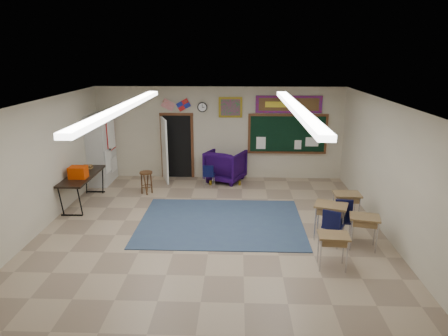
{
  "coord_description": "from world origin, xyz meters",
  "views": [
    {
      "loc": [
        0.6,
        -8.28,
        4.07
      ],
      "look_at": [
        0.25,
        1.5,
        1.2
      ],
      "focal_mm": 32.0,
      "sensor_mm": 36.0,
      "label": 1
    }
  ],
  "objects_px": {
    "student_desk_front_left": "(330,220)",
    "student_desk_front_right": "(346,206)",
    "folding_table": "(83,188)",
    "wingback_armchair": "(225,166)",
    "wooden_stool": "(146,182)"
  },
  "relations": [
    {
      "from": "wingback_armchair",
      "to": "student_desk_front_left",
      "type": "height_order",
      "value": "wingback_armchair"
    },
    {
      "from": "wingback_armchair",
      "to": "folding_table",
      "type": "distance_m",
      "value": 4.42
    },
    {
      "from": "folding_table",
      "to": "wooden_stool",
      "type": "distance_m",
      "value": 1.79
    },
    {
      "from": "wingback_armchair",
      "to": "folding_table",
      "type": "xyz_separation_m",
      "value": [
        -3.85,
        -2.17,
        -0.06
      ]
    },
    {
      "from": "student_desk_front_left",
      "to": "folding_table",
      "type": "distance_m",
      "value": 6.61
    },
    {
      "from": "student_desk_front_right",
      "to": "folding_table",
      "type": "relative_size",
      "value": 0.38
    },
    {
      "from": "student_desk_front_right",
      "to": "wooden_stool",
      "type": "xyz_separation_m",
      "value": [
        -5.35,
        1.91,
        -0.08
      ]
    },
    {
      "from": "wingback_armchair",
      "to": "student_desk_front_left",
      "type": "distance_m",
      "value": 4.8
    },
    {
      "from": "wooden_stool",
      "to": "student_desk_front_left",
      "type": "bearing_deg",
      "value": -30.58
    },
    {
      "from": "wingback_armchair",
      "to": "wooden_stool",
      "type": "height_order",
      "value": "wingback_armchair"
    },
    {
      "from": "student_desk_front_left",
      "to": "student_desk_front_right",
      "type": "xyz_separation_m",
      "value": [
        0.59,
        0.91,
        -0.04
      ]
    },
    {
      "from": "wingback_armchair",
      "to": "folding_table",
      "type": "height_order",
      "value": "folding_table"
    },
    {
      "from": "student_desk_front_left",
      "to": "student_desk_front_right",
      "type": "distance_m",
      "value": 1.08
    },
    {
      "from": "folding_table",
      "to": "wooden_stool",
      "type": "height_order",
      "value": "folding_table"
    },
    {
      "from": "student_desk_front_left",
      "to": "student_desk_front_right",
      "type": "relative_size",
      "value": 1.08
    }
  ]
}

